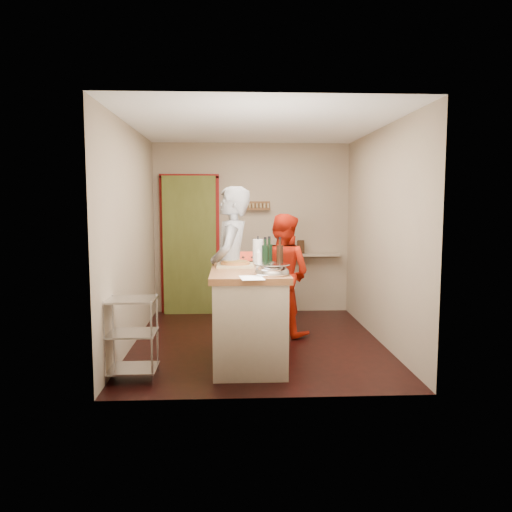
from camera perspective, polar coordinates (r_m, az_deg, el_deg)
The scene contains 10 objects.
floor at distance 6.19m, azimuth 0.19°, elevation -9.82°, with size 3.50×3.50×0.00m, color black.
back_wall at distance 7.75m, azimuth -5.23°, elevation 1.90°, with size 3.00×0.44×2.60m.
left_wall at distance 6.08m, azimuth -14.09°, elevation 2.16°, with size 0.04×3.50×2.60m, color gray.
right_wall at distance 6.23m, azimuth 14.12°, elevation 2.25°, with size 0.04×3.50×2.60m, color gray.
ceiling at distance 6.02m, azimuth 0.20°, elevation 14.81°, with size 3.00×3.50×0.02m, color white.
stove at distance 7.48m, azimuth -0.01°, elevation -3.50°, with size 0.60×0.63×1.00m.
wire_shelving at distance 5.00m, azimuth -14.04°, elevation -8.68°, with size 0.48×0.40×0.80m.
island at distance 5.33m, azimuth -0.81°, elevation -6.63°, with size 0.80×1.45×1.31m.
person_stripe at distance 5.63m, azimuth -2.91°, elevation -1.65°, with size 0.69×0.45×1.88m, color #B9B9BF.
person_red at distance 6.43m, azimuth 3.09°, elevation -2.12°, with size 0.76×0.59×1.56m, color red.
Camera 1 is at (-0.31, -5.94, 1.70)m, focal length 35.00 mm.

